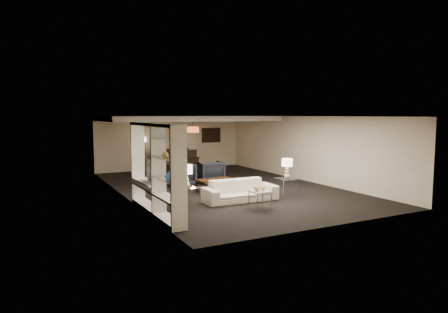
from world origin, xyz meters
TOP-DOWN VIEW (x-y plane):
  - floor at (0.00, 0.00)m, footprint 11.00×11.00m
  - ceiling at (0.00, 0.00)m, footprint 7.00×11.00m
  - wall_back at (0.00, 5.50)m, footprint 7.00×0.02m
  - wall_front at (0.00, -5.50)m, footprint 7.00×0.02m
  - wall_left at (-3.50, 0.00)m, footprint 0.02×11.00m
  - wall_right at (3.50, 0.00)m, footprint 0.02×11.00m
  - ceiling_soffit at (0.00, 3.50)m, footprint 7.00×4.00m
  - curtains at (-0.90, 5.42)m, footprint 1.50×0.12m
  - door at (0.70, 5.47)m, footprint 0.90×0.05m
  - painting at (2.10, 5.46)m, footprint 0.95×0.04m
  - media_unit at (-3.31, -2.60)m, footprint 0.38×3.40m
  - pendant_light at (0.30, 3.50)m, footprint 0.52×0.52m
  - sofa at (-0.62, -2.23)m, footprint 2.22×0.91m
  - coffee_table at (-0.62, -0.63)m, footprint 1.27×0.82m
  - armchair_left at (-1.22, 1.07)m, footprint 0.93×0.95m
  - armchair_right at (-0.02, 1.07)m, footprint 0.98×1.00m
  - side_table_left at (-2.32, -2.23)m, footprint 0.68×0.68m
  - side_table_right at (1.08, -2.23)m, footprint 0.65×0.65m
  - table_lamp_left at (-2.32, -2.23)m, footprint 0.35×0.35m
  - table_lamp_right at (1.08, -2.23)m, footprint 0.35×0.35m
  - marble_table at (-0.62, -3.33)m, footprint 0.51×0.51m
  - gold_gourd_a at (-0.72, -3.33)m, footprint 0.16×0.16m
  - gold_gourd_b at (-0.52, -3.33)m, footprint 0.14×0.14m
  - television at (-3.28, -2.00)m, footprint 1.02×0.13m
  - vase_blue at (-3.31, -3.59)m, footprint 0.18×0.18m
  - vase_amber at (-3.31, -3.36)m, footprint 0.16×0.16m
  - floor_speaker at (-2.05, -1.35)m, footprint 0.14×0.14m
  - dining_table at (-0.38, 3.97)m, footprint 2.06×1.20m
  - chair_nl at (-0.98, 3.32)m, footprint 0.49×0.49m
  - chair_nm at (-0.38, 3.32)m, footprint 0.54×0.54m
  - chair_nr at (0.22, 3.32)m, footprint 0.53×0.53m
  - chair_fl at (-0.98, 4.62)m, footprint 0.50×0.50m
  - chair_fm at (-0.38, 4.62)m, footprint 0.50×0.50m
  - chair_fr at (0.22, 4.62)m, footprint 0.54×0.54m
  - floor_lamp at (-1.37, 5.20)m, footprint 0.30×0.30m

SIDE VIEW (x-z plane):
  - floor at x=0.00m, z-range 0.00..0.00m
  - coffee_table at x=-0.62m, z-range 0.00..0.43m
  - marble_table at x=-0.62m, z-range 0.00..0.50m
  - side_table_left at x=-2.32m, z-range 0.00..0.56m
  - side_table_right at x=1.08m, z-range 0.00..0.56m
  - sofa at x=-0.62m, z-range 0.00..0.64m
  - dining_table at x=-0.38m, z-range 0.00..0.71m
  - armchair_left at x=-1.22m, z-range 0.00..0.82m
  - armchair_right at x=-0.02m, z-range 0.00..0.82m
  - chair_nl at x=-0.98m, z-range 0.00..1.05m
  - chair_nm at x=-0.38m, z-range 0.00..1.05m
  - chair_nr at x=0.22m, z-range 0.00..1.05m
  - chair_fl at x=-0.98m, z-range 0.00..1.05m
  - chair_fm at x=-0.38m, z-range 0.00..1.05m
  - chair_fr at x=0.22m, z-range 0.00..1.05m
  - floor_speaker at x=-2.05m, z-range 0.00..1.12m
  - gold_gourd_b at x=-0.52m, z-range 0.50..0.65m
  - gold_gourd_a at x=-0.72m, z-range 0.50..0.67m
  - floor_lamp at x=-1.37m, z-range 0.00..1.55m
  - table_lamp_left at x=-2.32m, z-range 0.56..1.19m
  - table_lamp_right at x=1.08m, z-range 0.56..1.19m
  - television at x=-3.28m, z-range 0.75..1.34m
  - door at x=0.70m, z-range 0.00..2.10m
  - vase_blue at x=-3.31m, z-range 1.06..1.25m
  - media_unit at x=-3.31m, z-range 0.00..2.35m
  - curtains at x=-0.90m, z-range 0.00..2.40m
  - wall_back at x=0.00m, z-range 0.00..2.50m
  - wall_front at x=0.00m, z-range 0.00..2.50m
  - wall_left at x=-3.50m, z-range 0.00..2.50m
  - wall_right at x=3.50m, z-range 0.00..2.50m
  - painting at x=2.10m, z-range 1.23..1.88m
  - vase_amber at x=-3.31m, z-range 1.56..1.73m
  - pendant_light at x=0.30m, z-range 1.80..2.04m
  - ceiling_soffit at x=0.00m, z-range 2.30..2.50m
  - ceiling at x=0.00m, z-range 2.49..2.51m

